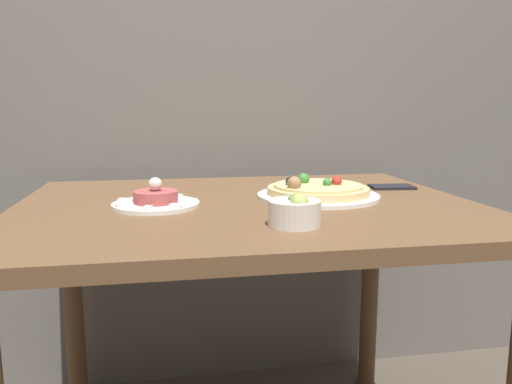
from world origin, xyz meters
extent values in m
cube|color=slate|center=(0.00, 1.02, 1.30)|extent=(8.00, 0.05, 2.60)
cube|color=brown|center=(0.00, 0.45, 0.76)|extent=(1.13, 0.89, 0.03)
cylinder|color=brown|center=(-0.51, 0.83, 0.37)|extent=(0.06, 0.06, 0.74)
cylinder|color=brown|center=(0.51, 0.83, 0.37)|extent=(0.06, 0.06, 0.74)
cylinder|color=white|center=(0.19, 0.47, 0.78)|extent=(0.32, 0.32, 0.01)
cylinder|color=#E5C17F|center=(0.19, 0.47, 0.79)|extent=(0.27, 0.27, 0.02)
cylinder|color=#E0C684|center=(0.19, 0.47, 0.81)|extent=(0.23, 0.23, 0.01)
sphere|color=#B22D23|center=(0.17, 0.53, 0.82)|extent=(0.02, 0.02, 0.02)
sphere|color=#387F33|center=(0.21, 0.46, 0.82)|extent=(0.02, 0.02, 0.02)
sphere|color=#997047|center=(0.12, 0.43, 0.82)|extent=(0.04, 0.04, 0.04)
sphere|color=#B22D23|center=(0.24, 0.47, 0.82)|extent=(0.03, 0.03, 0.03)
sphere|color=#387F33|center=(0.16, 0.51, 0.82)|extent=(0.03, 0.03, 0.03)
sphere|color=black|center=(0.12, 0.48, 0.82)|extent=(0.03, 0.03, 0.03)
cylinder|color=white|center=(-0.23, 0.43, 0.78)|extent=(0.21, 0.21, 0.01)
cylinder|color=#A84747|center=(-0.23, 0.43, 0.80)|extent=(0.11, 0.11, 0.03)
sphere|color=silver|center=(-0.23, 0.43, 0.83)|extent=(0.03, 0.03, 0.03)
cube|color=white|center=(-0.15, 0.43, 0.79)|extent=(0.04, 0.02, 0.01)
cube|color=white|center=(-0.18, 0.49, 0.79)|extent=(0.04, 0.04, 0.01)
cube|color=white|center=(-0.24, 0.51, 0.79)|extent=(0.02, 0.04, 0.01)
cube|color=white|center=(-0.30, 0.47, 0.79)|extent=(0.04, 0.03, 0.01)
cube|color=white|center=(-0.30, 0.40, 0.79)|extent=(0.04, 0.03, 0.01)
cube|color=white|center=(-0.24, 0.35, 0.79)|extent=(0.02, 0.04, 0.01)
cube|color=white|center=(-0.18, 0.37, 0.79)|extent=(0.04, 0.04, 0.01)
cylinder|color=silver|center=(0.05, 0.18, 0.80)|extent=(0.11, 0.11, 0.05)
sphere|color=#668E42|center=(0.06, 0.19, 0.82)|extent=(0.03, 0.03, 0.03)
sphere|color=#8EA34C|center=(0.06, 0.18, 0.82)|extent=(0.04, 0.04, 0.04)
sphere|color=#B7BC70|center=(0.06, 0.20, 0.82)|extent=(0.03, 0.03, 0.03)
sphere|color=#A3B25B|center=(0.06, 0.17, 0.82)|extent=(0.04, 0.04, 0.04)
cube|color=black|center=(0.45, 0.58, 0.78)|extent=(0.13, 0.09, 0.01)
camera|label=1|loc=(-0.20, -0.77, 1.01)|focal=35.00mm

